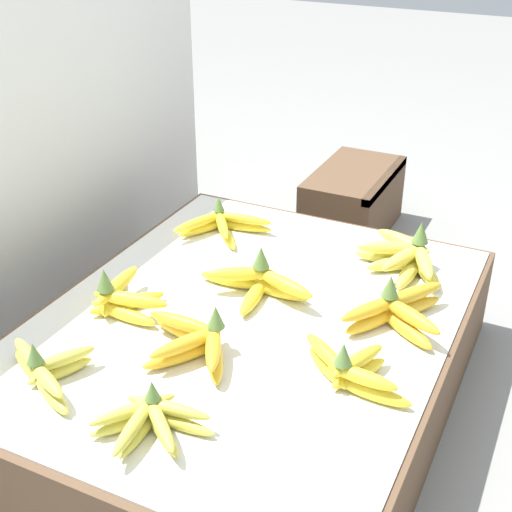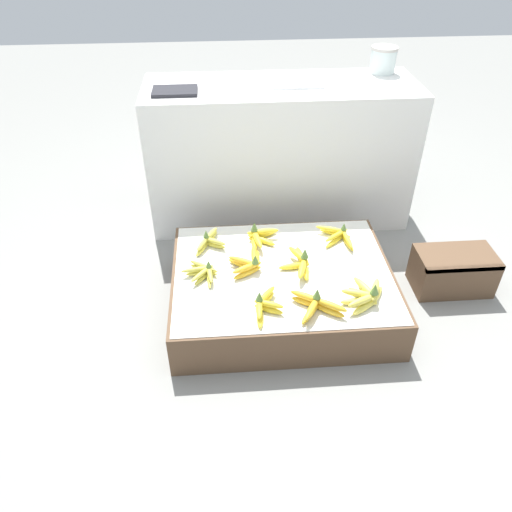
{
  "view_description": "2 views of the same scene",
  "coord_description": "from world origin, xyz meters",
  "px_view_note": "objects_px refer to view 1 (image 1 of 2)",
  "views": [
    {
      "loc": [
        -1.08,
        -0.55,
        1.02
      ],
      "look_at": [
        0.06,
        0.01,
        0.33
      ],
      "focal_mm": 50.0,
      "sensor_mm": 36.0,
      "label": 1
    },
    {
      "loc": [
        -0.26,
        -1.8,
        1.69
      ],
      "look_at": [
        -0.12,
        0.1,
        0.24
      ],
      "focal_mm": 35.0,
      "sensor_mm": 36.0,
      "label": 2
    }
  ],
  "objects_px": {
    "banana_bunch_back_midleft": "(121,298)",
    "banana_bunch_back_right": "(222,224)",
    "banana_bunch_front_midleft": "(350,369)",
    "banana_bunch_front_right": "(406,257)",
    "banana_bunch_middle_midleft": "(195,341)",
    "banana_bunch_middle_midright": "(258,282)",
    "banana_bunch_middle_left": "(151,419)",
    "banana_bunch_back_left": "(45,369)",
    "wooden_crate": "(353,202)",
    "banana_bunch_front_midright": "(397,310)"
  },
  "relations": [
    {
      "from": "banana_bunch_middle_left",
      "to": "banana_bunch_middle_midleft",
      "type": "distance_m",
      "value": 0.21
    },
    {
      "from": "banana_bunch_front_right",
      "to": "banana_bunch_middle_midleft",
      "type": "distance_m",
      "value": 0.56
    },
    {
      "from": "banana_bunch_front_midright",
      "to": "banana_bunch_front_midleft",
      "type": "bearing_deg",
      "value": 174.49
    },
    {
      "from": "banana_bunch_front_midleft",
      "to": "banana_bunch_back_midleft",
      "type": "bearing_deg",
      "value": 87.7
    },
    {
      "from": "banana_bunch_middle_left",
      "to": "banana_bunch_back_left",
      "type": "bearing_deg",
      "value": 84.46
    },
    {
      "from": "banana_bunch_middle_left",
      "to": "banana_bunch_middle_midleft",
      "type": "relative_size",
      "value": 0.86
    },
    {
      "from": "banana_bunch_middle_midright",
      "to": "banana_bunch_back_right",
      "type": "bearing_deg",
      "value": 42.36
    },
    {
      "from": "banana_bunch_middle_midleft",
      "to": "banana_bunch_middle_midright",
      "type": "bearing_deg",
      "value": -2.73
    },
    {
      "from": "banana_bunch_middle_midleft",
      "to": "banana_bunch_back_right",
      "type": "height_order",
      "value": "banana_bunch_middle_midleft"
    },
    {
      "from": "banana_bunch_middle_left",
      "to": "banana_bunch_back_left",
      "type": "xyz_separation_m",
      "value": [
        0.02,
        0.24,
        0.0
      ]
    },
    {
      "from": "banana_bunch_middle_midright",
      "to": "banana_bunch_back_right",
      "type": "xyz_separation_m",
      "value": [
        0.23,
        0.21,
        -0.01
      ]
    },
    {
      "from": "banana_bunch_middle_left",
      "to": "banana_bunch_middle_midleft",
      "type": "height_order",
      "value": "banana_bunch_middle_midleft"
    },
    {
      "from": "banana_bunch_middle_left",
      "to": "banana_bunch_back_right",
      "type": "distance_m",
      "value": 0.72
    },
    {
      "from": "banana_bunch_front_right",
      "to": "banana_bunch_back_midleft",
      "type": "xyz_separation_m",
      "value": [
        -0.42,
        0.48,
        -0.0
      ]
    },
    {
      "from": "wooden_crate",
      "to": "banana_bunch_middle_midright",
      "type": "distance_m",
      "value": 0.81
    },
    {
      "from": "banana_bunch_front_right",
      "to": "banana_bunch_middle_left",
      "type": "relative_size",
      "value": 1.22
    },
    {
      "from": "banana_bunch_front_midright",
      "to": "banana_bunch_back_right",
      "type": "xyz_separation_m",
      "value": [
        0.21,
        0.5,
        -0.01
      ]
    },
    {
      "from": "banana_bunch_back_midleft",
      "to": "banana_bunch_back_right",
      "type": "relative_size",
      "value": 0.95
    },
    {
      "from": "banana_bunch_front_midright",
      "to": "banana_bunch_front_right",
      "type": "xyz_separation_m",
      "value": [
        0.22,
        0.04,
        -0.0
      ]
    },
    {
      "from": "banana_bunch_middle_midright",
      "to": "banana_bunch_back_right",
      "type": "height_order",
      "value": "banana_bunch_middle_midright"
    },
    {
      "from": "banana_bunch_middle_left",
      "to": "banana_bunch_front_midleft",
      "type": "bearing_deg",
      "value": -44.23
    },
    {
      "from": "banana_bunch_middle_midleft",
      "to": "banana_bunch_front_midright",
      "type": "bearing_deg",
      "value": -49.48
    },
    {
      "from": "banana_bunch_front_right",
      "to": "banana_bunch_back_left",
      "type": "relative_size",
      "value": 1.07
    },
    {
      "from": "banana_bunch_middle_midleft",
      "to": "banana_bunch_back_left",
      "type": "bearing_deg",
      "value": 133.35
    },
    {
      "from": "banana_bunch_front_midleft",
      "to": "banana_bunch_middle_midleft",
      "type": "distance_m",
      "value": 0.29
    },
    {
      "from": "wooden_crate",
      "to": "banana_bunch_front_midright",
      "type": "distance_m",
      "value": 0.86
    },
    {
      "from": "banana_bunch_back_left",
      "to": "banana_bunch_back_midleft",
      "type": "xyz_separation_m",
      "value": [
        0.25,
        0.02,
        0.0
      ]
    },
    {
      "from": "wooden_crate",
      "to": "banana_bunch_front_right",
      "type": "distance_m",
      "value": 0.64
    },
    {
      "from": "banana_bunch_front_right",
      "to": "banana_bunch_front_midleft",
      "type": "bearing_deg",
      "value": -176.98
    },
    {
      "from": "banana_bunch_middle_midright",
      "to": "banana_bunch_back_left",
      "type": "xyz_separation_m",
      "value": [
        -0.43,
        0.21,
        -0.0
      ]
    },
    {
      "from": "banana_bunch_middle_midleft",
      "to": "banana_bunch_back_right",
      "type": "xyz_separation_m",
      "value": [
        0.47,
        0.2,
        -0.01
      ]
    },
    {
      "from": "banana_bunch_front_midleft",
      "to": "banana_bunch_middle_left",
      "type": "distance_m",
      "value": 0.36
    },
    {
      "from": "wooden_crate",
      "to": "banana_bunch_front_midleft",
      "type": "relative_size",
      "value": 1.67
    },
    {
      "from": "banana_bunch_back_midleft",
      "to": "wooden_crate",
      "type": "bearing_deg",
      "value": -10.27
    },
    {
      "from": "banana_bunch_back_left",
      "to": "banana_bunch_back_right",
      "type": "relative_size",
      "value": 1.02
    },
    {
      "from": "wooden_crate",
      "to": "banana_bunch_front_midright",
      "type": "relative_size",
      "value": 1.66
    },
    {
      "from": "wooden_crate",
      "to": "banana_bunch_front_midright",
      "type": "height_order",
      "value": "banana_bunch_front_midright"
    },
    {
      "from": "banana_bunch_middle_midright",
      "to": "banana_bunch_back_midleft",
      "type": "height_order",
      "value": "banana_bunch_middle_midright"
    },
    {
      "from": "banana_bunch_front_midright",
      "to": "banana_bunch_front_right",
      "type": "relative_size",
      "value": 1.02
    },
    {
      "from": "banana_bunch_back_midleft",
      "to": "banana_bunch_back_right",
      "type": "height_order",
      "value": "banana_bunch_back_midleft"
    },
    {
      "from": "banana_bunch_front_midleft",
      "to": "banana_bunch_front_midright",
      "type": "distance_m",
      "value": 0.22
    },
    {
      "from": "banana_bunch_front_midright",
      "to": "banana_bunch_middle_midright",
      "type": "xyz_separation_m",
      "value": [
        -0.02,
        0.3,
        -0.0
      ]
    },
    {
      "from": "banana_bunch_front_midright",
      "to": "banana_bunch_back_left",
      "type": "relative_size",
      "value": 1.09
    },
    {
      "from": "banana_bunch_front_right",
      "to": "banana_bunch_middle_midright",
      "type": "relative_size",
      "value": 0.81
    },
    {
      "from": "wooden_crate",
      "to": "banana_bunch_middle_midright",
      "type": "bearing_deg",
      "value": -176.24
    },
    {
      "from": "banana_bunch_back_midleft",
      "to": "banana_bunch_back_right",
      "type": "distance_m",
      "value": 0.4
    },
    {
      "from": "banana_bunch_front_midleft",
      "to": "banana_bunch_front_right",
      "type": "distance_m",
      "value": 0.44
    },
    {
      "from": "banana_bunch_front_midright",
      "to": "banana_bunch_middle_midright",
      "type": "distance_m",
      "value": 0.3
    },
    {
      "from": "wooden_crate",
      "to": "banana_bunch_front_midright",
      "type": "bearing_deg",
      "value": -155.61
    },
    {
      "from": "banana_bunch_middle_midleft",
      "to": "banana_bunch_back_right",
      "type": "bearing_deg",
      "value": 22.66
    }
  ]
}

